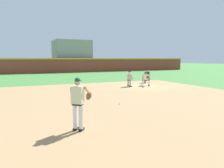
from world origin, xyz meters
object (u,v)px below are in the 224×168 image
(first_baseman, at_px, (146,78))
(baserunner, at_px, (129,78))
(baseball, at_px, (120,104))
(first_base_bag, at_px, (142,85))
(pitcher, at_px, (79,101))
(umpire, at_px, (147,75))

(first_baseman, relative_size, baserunner, 0.92)
(baseball, bearing_deg, first_base_bag, 49.54)
(first_base_bag, distance_m, pitcher, 13.17)
(baseball, height_order, pitcher, pitcher)
(first_baseman, bearing_deg, umpire, 53.92)
(pitcher, height_order, first_baseman, pitcher)
(first_base_bag, relative_size, pitcher, 0.20)
(baseball, bearing_deg, first_baseman, 47.23)
(baserunner, bearing_deg, pitcher, -127.24)
(pitcher, height_order, umpire, pitcher)
(first_base_bag, height_order, baseball, first_base_bag)
(baserunner, bearing_deg, umpire, 31.86)
(first_base_bag, bearing_deg, first_baseman, -30.37)
(baserunner, relative_size, umpire, 1.00)
(baseball, distance_m, pitcher, 4.74)
(pitcher, distance_m, baserunner, 12.34)
(first_baseman, height_order, baserunner, baserunner)
(first_base_bag, distance_m, baserunner, 1.49)
(first_base_bag, height_order, baserunner, baserunner)
(baseball, bearing_deg, baserunner, 56.97)
(first_base_bag, bearing_deg, baseball, -130.46)
(first_base_bag, bearing_deg, pitcher, -131.82)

